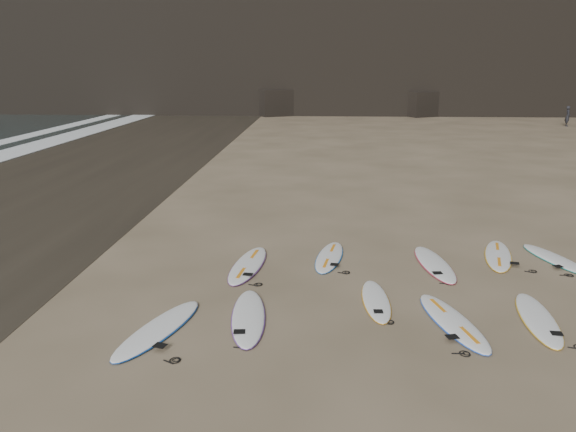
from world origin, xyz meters
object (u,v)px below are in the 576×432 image
at_px(surfboard_8, 498,255).
at_px(surfboard_6, 329,256).
at_px(surfboard_4, 538,318).
at_px(surfboard_3, 453,321).
at_px(surfboard_0, 158,328).
at_px(surfboard_2, 376,300).
at_px(surfboard_7, 434,263).
at_px(surfboard_5, 248,264).
at_px(person_a, 568,116).
at_px(surfboard_1, 248,316).
at_px(surfboard_9, 555,259).

bearing_deg(surfboard_8, surfboard_6, -160.82).
bearing_deg(surfboard_6, surfboard_4, -31.29).
bearing_deg(surfboard_4, surfboard_3, -166.57).
xyz_separation_m(surfboard_3, surfboard_4, (1.67, 0.22, -0.00)).
relative_size(surfboard_4, surfboard_8, 0.97).
xyz_separation_m(surfboard_0, surfboard_2, (4.16, 1.55, -0.01)).
height_order(surfboard_3, surfboard_4, surfboard_3).
distance_m(surfboard_0, surfboard_6, 5.33).
bearing_deg(surfboard_0, surfboard_7, 51.48).
bearing_deg(surfboard_5, surfboard_8, 16.34).
relative_size(surfboard_6, person_a, 1.54).
relative_size(surfboard_2, surfboard_8, 0.85).
height_order(surfboard_0, surfboard_5, surfboard_5).
distance_m(surfboard_1, surfboard_3, 3.92).
bearing_deg(surfboard_9, surfboard_7, 173.73).
relative_size(surfboard_1, surfboard_7, 0.98).
bearing_deg(surfboard_5, person_a, 64.23).
xyz_separation_m(surfboard_3, person_a, (17.23, 36.58, 0.75)).
bearing_deg(surfboard_2, surfboard_0, -160.97).
bearing_deg(surfboard_3, surfboard_6, 108.71).
relative_size(surfboard_1, person_a, 1.63).
height_order(surfboard_1, surfboard_3, same).
distance_m(surfboard_4, surfboard_8, 3.76).
relative_size(surfboard_0, surfboard_9, 1.10).
relative_size(surfboard_9, person_a, 1.52).
xyz_separation_m(surfboard_0, surfboard_4, (7.20, 0.84, -0.00)).
xyz_separation_m(surfboard_1, surfboard_2, (2.56, 0.93, -0.01)).
bearing_deg(person_a, surfboard_3, 170.03).
bearing_deg(surfboard_1, surfboard_8, 27.94).
bearing_deg(surfboard_6, surfboard_8, 13.87).
bearing_deg(person_a, surfboard_0, 163.80).
bearing_deg(surfboard_6, surfboard_3, -48.36).
distance_m(surfboard_5, surfboard_8, 6.42).
height_order(surfboard_7, person_a, person_a).
relative_size(surfboard_0, person_a, 1.67).
xyz_separation_m(surfboard_1, surfboard_6, (1.63, 3.63, -0.00)).
height_order(surfboard_0, surfboard_2, surfboard_0).
distance_m(surfboard_0, surfboard_5, 3.73).
distance_m(surfboard_5, person_a, 39.97).
bearing_deg(surfboard_6, person_a, 68.67).
relative_size(surfboard_0, surfboard_1, 1.02).
bearing_deg(surfboard_9, surfboard_8, 155.75).
bearing_deg(surfboard_4, person_a, 72.70).
distance_m(surfboard_1, surfboard_7, 5.30).
xyz_separation_m(surfboard_6, surfboard_7, (2.57, -0.39, 0.00)).
bearing_deg(surfboard_5, surfboard_3, -27.28).
relative_size(surfboard_0, surfboard_5, 0.97).
relative_size(surfboard_0, surfboard_3, 1.01).
height_order(surfboard_2, surfboard_5, surfboard_5).
xyz_separation_m(surfboard_4, surfboard_6, (-3.97, 3.40, -0.00)).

